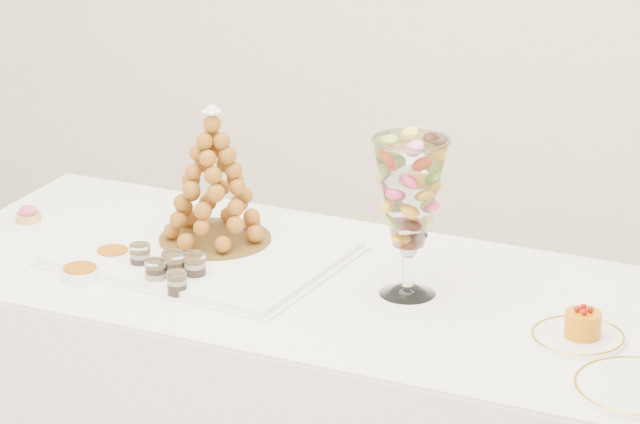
% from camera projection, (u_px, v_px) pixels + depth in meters
% --- Properties ---
extents(lace_tray, '(0.69, 0.54, 0.02)m').
position_uv_depth(lace_tray, '(203.00, 253.00, 3.68)').
color(lace_tray, white).
rests_on(lace_tray, buffet_table).
extents(macaron_vase, '(0.17, 0.17, 0.37)m').
position_uv_depth(macaron_vase, '(410.00, 195.00, 3.40)').
color(macaron_vase, white).
rests_on(macaron_vase, buffet_table).
extents(cake_plate, '(0.21, 0.21, 0.01)m').
position_uv_depth(cake_plate, '(578.00, 337.00, 3.25)').
color(cake_plate, white).
rests_on(cake_plate, buffet_table).
extents(spare_plate, '(0.27, 0.27, 0.01)m').
position_uv_depth(spare_plate, '(639.00, 388.00, 3.03)').
color(spare_plate, white).
rests_on(spare_plate, buffet_table).
extents(pink_tart, '(0.07, 0.07, 0.04)m').
position_uv_depth(pink_tart, '(28.00, 215.00, 3.91)').
color(pink_tart, tan).
rests_on(pink_tart, buffet_table).
extents(verrine_a, '(0.06, 0.06, 0.07)m').
position_uv_depth(verrine_a, '(140.00, 258.00, 3.60)').
color(verrine_a, white).
rests_on(verrine_a, buffet_table).
extents(verrine_b, '(0.06, 0.06, 0.08)m').
position_uv_depth(verrine_b, '(174.00, 268.00, 3.53)').
color(verrine_b, white).
rests_on(verrine_b, buffet_table).
extents(verrine_c, '(0.06, 0.06, 0.07)m').
position_uv_depth(verrine_c, '(194.00, 268.00, 3.53)').
color(verrine_c, white).
rests_on(verrine_c, buffet_table).
extents(verrine_d, '(0.06, 0.06, 0.07)m').
position_uv_depth(verrine_d, '(156.00, 274.00, 3.51)').
color(verrine_d, white).
rests_on(verrine_d, buffet_table).
extents(verrine_e, '(0.05, 0.05, 0.06)m').
position_uv_depth(verrine_e, '(177.00, 284.00, 3.46)').
color(verrine_e, white).
rests_on(verrine_e, buffet_table).
extents(ramekin_back, '(0.08, 0.08, 0.03)m').
position_uv_depth(ramekin_back, '(113.00, 256.00, 3.66)').
color(ramekin_back, white).
rests_on(ramekin_back, buffet_table).
extents(ramekin_front, '(0.09, 0.09, 0.03)m').
position_uv_depth(ramekin_front, '(80.00, 274.00, 3.55)').
color(ramekin_front, white).
rests_on(ramekin_front, buffet_table).
extents(croquembouche, '(0.28, 0.28, 0.35)m').
position_uv_depth(croquembouche, '(213.00, 175.00, 3.68)').
color(croquembouche, brown).
rests_on(croquembouche, lace_tray).
extents(mousse_cake, '(0.08, 0.08, 0.07)m').
position_uv_depth(mousse_cake, '(583.00, 324.00, 3.24)').
color(mousse_cake, '#CE7209').
rests_on(mousse_cake, cake_plate).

